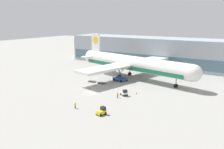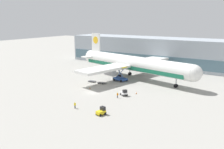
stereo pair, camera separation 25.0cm
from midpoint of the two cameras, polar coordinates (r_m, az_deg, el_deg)
ground_plane at (r=80.95m, az=-4.47°, el=-4.20°), size 400.00×400.00×0.00m
terminal_building at (r=130.36m, az=9.33°, el=5.27°), size 90.00×18.20×14.00m
airplane_main at (r=99.84m, az=4.46°, el=2.49°), size 57.41×48.62×17.00m
scissor_lift_loader at (r=95.61m, az=1.96°, el=-0.21°), size 5.71×4.28×5.60m
baggage_tug_foreground at (r=77.72m, az=2.87°, el=-4.22°), size 2.82×2.53×2.00m
baggage_tug_mid at (r=62.78m, az=-2.32°, el=-8.41°), size 2.09×2.69×2.00m
baggage_dolly_lead at (r=94.39m, az=-4.52°, el=-1.49°), size 3.77×1.83×0.48m
baggage_dolly_second at (r=91.80m, az=-2.38°, el=-1.87°), size 3.77×1.83×0.48m
ground_crew_near at (r=67.58m, az=-8.36°, el=-6.85°), size 0.32×0.55×1.73m
ground_crew_far at (r=75.35m, az=1.38°, el=-4.64°), size 0.56×0.28×1.74m
traffic_cone_near at (r=79.88m, az=5.67°, el=-4.22°), size 0.40×0.40×0.65m
traffic_cone_far at (r=85.31m, az=-4.96°, el=-3.09°), size 0.40×0.40×0.66m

